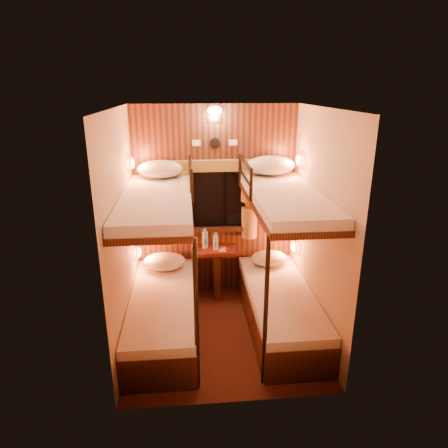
{
  "coord_description": "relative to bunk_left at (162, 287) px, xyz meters",
  "views": [
    {
      "loc": [
        -0.34,
        -3.79,
        2.59
      ],
      "look_at": [
        0.03,
        0.15,
        1.22
      ],
      "focal_mm": 32.0,
      "sensor_mm": 36.0,
      "label": 1
    }
  ],
  "objects": [
    {
      "name": "sachet_b",
      "position": [
        0.73,
        0.77,
        0.09
      ],
      "size": [
        0.09,
        0.08,
        0.01
      ],
      "primitive_type": "cube",
      "rotation": [
        0.0,
        0.0,
        0.49
      ],
      "color": "silver",
      "rests_on": "table"
    },
    {
      "name": "wall_right",
      "position": [
        1.65,
        -0.07,
        0.64
      ],
      "size": [
        0.0,
        2.4,
        2.4
      ],
      "primitive_type": "plane",
      "rotation": [
        1.57,
        0.0,
        -1.57
      ],
      "color": "#C6B293",
      "rests_on": "floor"
    },
    {
      "name": "window",
      "position": [
        0.65,
        0.94,
        0.62
      ],
      "size": [
        1.0,
        0.12,
        0.79
      ],
      "color": "black",
      "rests_on": "back_panel"
    },
    {
      "name": "sachet_a",
      "position": [
        0.72,
        0.69,
        0.09
      ],
      "size": [
        0.1,
        0.08,
        0.01
      ],
      "primitive_type": "cube",
      "rotation": [
        0.0,
        0.0,
        -0.2
      ],
      "color": "silver",
      "rests_on": "table"
    },
    {
      "name": "reading_lamps",
      "position": [
        0.65,
        0.63,
        0.68
      ],
      "size": [
        2.0,
        0.2,
        1.25
      ],
      "color": "#F65D24",
      "rests_on": "wall_left"
    },
    {
      "name": "wall_left",
      "position": [
        -0.35,
        -0.07,
        0.64
      ],
      "size": [
        0.0,
        2.4,
        2.4
      ],
      "primitive_type": "plane",
      "rotation": [
        1.57,
        0.0,
        1.57
      ],
      "color": "#C6B293",
      "rests_on": "floor"
    },
    {
      "name": "table",
      "position": [
        0.65,
        0.78,
        -0.14
      ],
      "size": [
        0.5,
        0.34,
        0.66
      ],
      "color": "#4F1612",
      "rests_on": "floor"
    },
    {
      "name": "curtains",
      "position": [
        0.65,
        0.9,
        0.71
      ],
      "size": [
        1.1,
        0.22,
        1.0
      ],
      "color": "olive",
      "rests_on": "back_panel"
    },
    {
      "name": "wall_front",
      "position": [
        0.65,
        -1.12,
        0.64
      ],
      "size": [
        2.4,
        0.0,
        2.4
      ],
      "primitive_type": "plane",
      "rotation": [
        -1.57,
        0.0,
        0.0
      ],
      "color": "#C6B293",
      "rests_on": "floor"
    },
    {
      "name": "bottle_left",
      "position": [
        0.51,
        0.82,
        0.2
      ],
      "size": [
        0.07,
        0.07,
        0.26
      ],
      "rotation": [
        0.0,
        0.0,
        -0.3
      ],
      "color": "#99BFE5",
      "rests_on": "table"
    },
    {
      "name": "pillow_upper_left",
      "position": [
        -0.0,
        0.72,
        1.13
      ],
      "size": [
        0.52,
        0.37,
        0.2
      ],
      "primitive_type": "ellipsoid",
      "color": "silver",
      "rests_on": "bunk_left"
    },
    {
      "name": "wall_back",
      "position": [
        0.65,
        0.98,
        0.64
      ],
      "size": [
        2.4,
        0.0,
        2.4
      ],
      "primitive_type": "plane",
      "rotation": [
        1.57,
        0.0,
        0.0
      ],
      "color": "#C6B293",
      "rests_on": "floor"
    },
    {
      "name": "pillow_lower_right",
      "position": [
        1.3,
        0.66,
        -0.01
      ],
      "size": [
        0.46,
        0.33,
        0.18
      ],
      "primitive_type": "ellipsoid",
      "color": "silver",
      "rests_on": "bunk_right"
    },
    {
      "name": "bunk_right",
      "position": [
        1.3,
        0.0,
        0.0
      ],
      "size": [
        0.72,
        1.9,
        1.82
      ],
      "color": "black",
      "rests_on": "floor"
    },
    {
      "name": "ceiling",
      "position": [
        0.65,
        -0.07,
        1.84
      ],
      "size": [
        2.1,
        2.1,
        0.0
      ],
      "primitive_type": "plane",
      "rotation": [
        3.14,
        0.0,
        0.0
      ],
      "color": "silver",
      "rests_on": "wall_back"
    },
    {
      "name": "bunk_left",
      "position": [
        0.0,
        0.0,
        0.0
      ],
      "size": [
        0.72,
        1.9,
        1.82
      ],
      "color": "black",
      "rests_on": "floor"
    },
    {
      "name": "pillow_upper_right",
      "position": [
        1.3,
        0.76,
        1.14
      ],
      "size": [
        0.58,
        0.41,
        0.23
      ],
      "primitive_type": "ellipsoid",
      "color": "silver",
      "rests_on": "bunk_right"
    },
    {
      "name": "pillow_lower_left",
      "position": [
        -0.0,
        0.66,
        -0.0
      ],
      "size": [
        0.51,
        0.37,
        0.2
      ],
      "primitive_type": "ellipsoid",
      "color": "silver",
      "rests_on": "bunk_left"
    },
    {
      "name": "floor",
      "position": [
        0.65,
        -0.07,
        -0.56
      ],
      "size": [
        2.1,
        2.1,
        0.0
      ],
      "primitive_type": "plane",
      "color": "#39150F",
      "rests_on": "ground"
    },
    {
      "name": "back_fixtures",
      "position": [
        0.65,
        0.93,
        1.69
      ],
      "size": [
        0.54,
        0.09,
        0.48
      ],
      "color": "black",
      "rests_on": "back_panel"
    },
    {
      "name": "bottle_right",
      "position": [
        0.63,
        0.74,
        0.19
      ],
      "size": [
        0.07,
        0.07,
        0.23
      ],
      "rotation": [
        0.0,
        0.0,
        -0.33
      ],
      "color": "#99BFE5",
      "rests_on": "table"
    },
    {
      "name": "back_panel",
      "position": [
        0.65,
        0.97,
        0.64
      ],
      "size": [
        2.0,
        0.03,
        2.4
      ],
      "primitive_type": "cube",
      "color": "black",
      "rests_on": "floor"
    }
  ]
}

